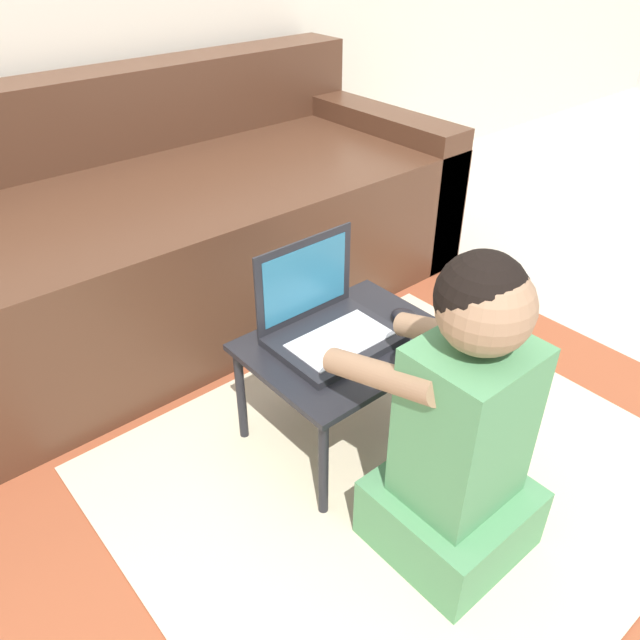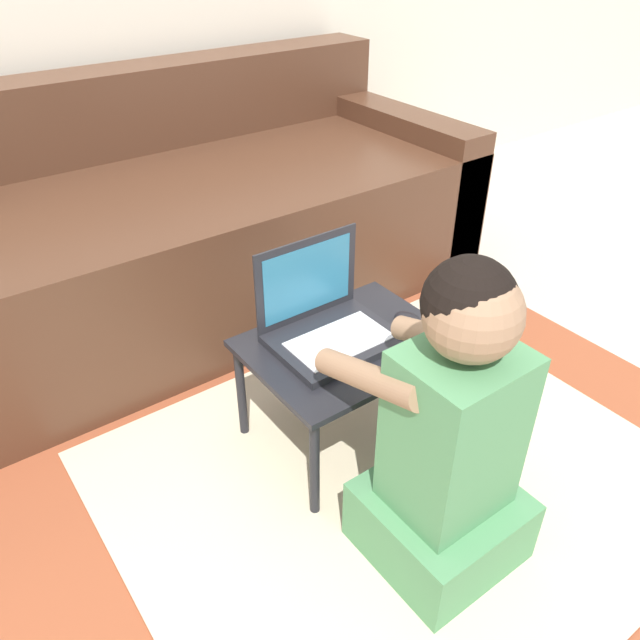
# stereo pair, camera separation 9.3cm
# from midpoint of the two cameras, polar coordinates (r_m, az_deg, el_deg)

# --- Properties ---
(ground_plane) EXTENTS (16.00, 16.00, 0.00)m
(ground_plane) POSITION_cam_midpoint_polar(r_m,az_deg,el_deg) (1.62, 2.42, -15.37)
(ground_plane) COLOR beige
(area_rug) EXTENTS (1.86, 1.64, 0.01)m
(area_rug) POSITION_cam_midpoint_polar(r_m,az_deg,el_deg) (1.66, 5.60, -13.87)
(area_rug) COLOR #9E4C2D
(area_rug) RESTS_ON ground_plane
(couch) EXTENTS (2.20, 0.92, 0.84)m
(couch) POSITION_cam_midpoint_polar(r_m,az_deg,el_deg) (2.21, -17.49, 7.09)
(couch) COLOR #4C2D1E
(couch) RESTS_ON ground_plane
(laptop_desk) EXTENTS (0.50, 0.38, 0.31)m
(laptop_desk) POSITION_cam_midpoint_polar(r_m,az_deg,el_deg) (1.58, 0.91, -3.05)
(laptop_desk) COLOR black
(laptop_desk) RESTS_ON ground_plane
(laptop) EXTENTS (0.30, 0.23, 0.24)m
(laptop) POSITION_cam_midpoint_polar(r_m,az_deg,el_deg) (1.55, -1.04, -0.45)
(laptop) COLOR #232328
(laptop) RESTS_ON laptop_desk
(computer_mouse) EXTENTS (0.06, 0.10, 0.04)m
(computer_mouse) POSITION_cam_midpoint_polar(r_m,az_deg,el_deg) (1.62, 6.34, 0.11)
(computer_mouse) COLOR black
(computer_mouse) RESTS_ON laptop_desk
(person_seated) EXTENTS (0.31, 0.44, 0.74)m
(person_seated) POSITION_cam_midpoint_polar(r_m,az_deg,el_deg) (1.31, 10.74, -10.09)
(person_seated) COLOR #518E5B
(person_seated) RESTS_ON ground_plane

